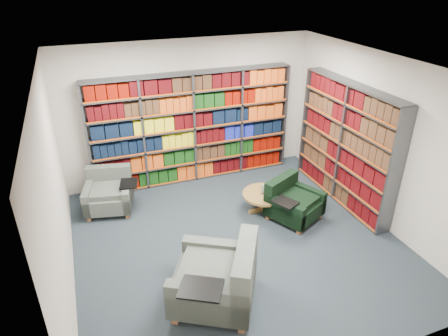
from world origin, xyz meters
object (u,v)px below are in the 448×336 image
object	(u,v)px
chair_green_right	(291,203)
coffee_table	(264,197)
chair_teal_left	(109,193)
chair_teal_front	(222,281)

from	to	relation	value
chair_green_right	coffee_table	size ratio (longest dim) A/B	1.36
chair_teal_left	chair_teal_front	world-z (taller)	chair_teal_front
chair_green_right	chair_teal_front	distance (m)	2.35
chair_teal_front	chair_teal_left	bearing A→B (deg)	110.56
chair_teal_left	chair_teal_front	distance (m)	3.11
chair_teal_left	coffee_table	world-z (taller)	chair_teal_left
chair_teal_front	coffee_table	size ratio (longest dim) A/B	1.79
chair_teal_left	coffee_table	bearing A→B (deg)	-23.44
chair_teal_left	chair_green_right	distance (m)	3.27
chair_green_right	chair_teal_front	size ratio (longest dim) A/B	0.76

